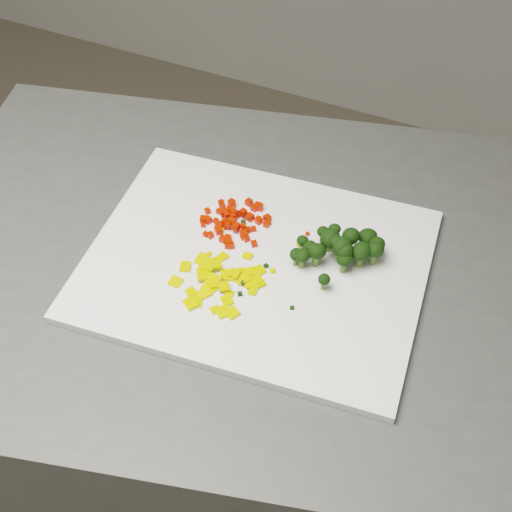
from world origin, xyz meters
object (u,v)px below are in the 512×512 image
at_px(broccoli_pile, 340,247).
at_px(counter_block, 249,424).
at_px(cutting_board, 256,264).
at_px(pepper_pile, 219,278).
at_px(carrot_pile, 235,218).

bearing_deg(broccoli_pile, counter_block, -162.85).
distance_m(cutting_board, pepper_pile, 0.06).
height_order(carrot_pile, pepper_pile, carrot_pile).
distance_m(pepper_pile, broccoli_pile, 0.16).
xyz_separation_m(cutting_board, broccoli_pile, (0.10, 0.04, 0.03)).
relative_size(cutting_board, carrot_pile, 4.50).
bearing_deg(carrot_pile, broccoli_pile, -2.21).
bearing_deg(pepper_pile, broccoli_pile, 36.40).
xyz_separation_m(counter_block, carrot_pile, (-0.04, 0.04, 0.48)).
bearing_deg(carrot_pile, cutting_board, -42.59).
height_order(cutting_board, broccoli_pile, broccoli_pile).
height_order(counter_block, carrot_pile, carrot_pile).
bearing_deg(cutting_board, pepper_pile, -119.85).
bearing_deg(carrot_pile, counter_block, -49.21).
relative_size(counter_block, broccoli_pile, 7.94).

